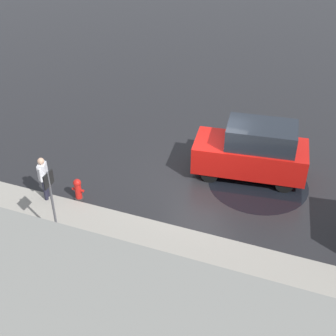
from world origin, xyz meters
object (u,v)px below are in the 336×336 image
at_px(moving_hatchback, 253,151).
at_px(sign_post, 51,196).
at_px(pedestrian, 43,175).
at_px(fire_hydrant, 78,189).

relative_size(moving_hatchback, sign_post, 1.70).
bearing_deg(sign_post, moving_hatchback, -131.51).
height_order(pedestrian, sign_post, sign_post).
xyz_separation_m(moving_hatchback, sign_post, (4.70, 5.31, 0.55)).
xyz_separation_m(fire_hydrant, sign_post, (-0.36, 1.87, 1.18)).
height_order(moving_hatchback, pedestrian, moving_hatchback).
relative_size(moving_hatchback, fire_hydrant, 5.10).
xyz_separation_m(pedestrian, sign_post, (-1.37, 1.51, 0.62)).
bearing_deg(pedestrian, sign_post, 132.08).
bearing_deg(fire_hydrant, moving_hatchback, -145.84).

